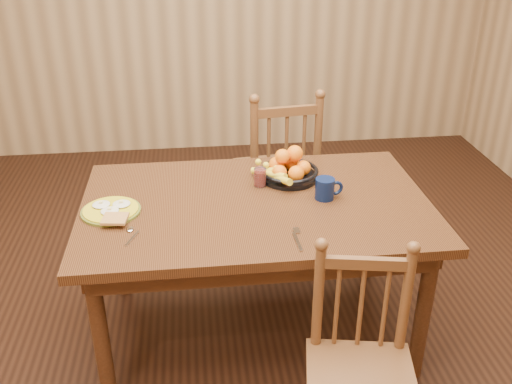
{
  "coord_description": "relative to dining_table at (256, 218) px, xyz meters",
  "views": [
    {
      "loc": [
        -0.27,
        -2.3,
        1.99
      ],
      "look_at": [
        0.0,
        0.0,
        0.8
      ],
      "focal_mm": 40.0,
      "sensor_mm": 36.0,
      "label": 1
    }
  ],
  "objects": [
    {
      "name": "room",
      "position": [
        0.0,
        0.0,
        0.68
      ],
      "size": [
        4.52,
        5.02,
        2.72
      ],
      "color": "black",
      "rests_on": "ground"
    },
    {
      "name": "fruit_bowl",
      "position": [
        0.19,
        0.22,
        0.14
      ],
      "size": [
        0.32,
        0.32,
        0.17
      ],
      "color": "black",
      "rests_on": "dining_table"
    },
    {
      "name": "spoon",
      "position": [
        -0.55,
        -0.22,
        0.09
      ],
      "size": [
        0.06,
        0.16,
        0.01
      ],
      "rotation": [
        0.0,
        0.0,
        -0.38
      ],
      "color": "silver",
      "rests_on": "dining_table"
    },
    {
      "name": "chair_near",
      "position": [
        0.3,
        -0.76,
        -0.24
      ],
      "size": [
        0.46,
        0.45,
        0.88
      ],
      "rotation": [
        0.0,
        0.0,
        -0.18
      ],
      "color": "#543319",
      "rests_on": "ground"
    },
    {
      "name": "coffee_mug",
      "position": [
        0.33,
        -0.0,
        0.14
      ],
      "size": [
        0.13,
        0.09,
        0.1
      ],
      "color": "black",
      "rests_on": "dining_table"
    },
    {
      "name": "breakfast_plate",
      "position": [
        -0.65,
        -0.03,
        0.1
      ],
      "size": [
        0.26,
        0.29,
        0.04
      ],
      "color": "#59601E",
      "rests_on": "dining_table"
    },
    {
      "name": "dining_table",
      "position": [
        0.0,
        0.0,
        0.0
      ],
      "size": [
        1.6,
        1.0,
        0.75
      ],
      "color": "black",
      "rests_on": "ground"
    },
    {
      "name": "fork",
      "position": [
        0.13,
        -0.34,
        0.09
      ],
      "size": [
        0.04,
        0.18,
        0.0
      ],
      "rotation": [
        0.0,
        0.0,
        0.05
      ],
      "color": "silver",
      "rests_on": "dining_table"
    },
    {
      "name": "chair_far",
      "position": [
        0.24,
        0.85,
        -0.17
      ],
      "size": [
        0.51,
        0.5,
        1.02
      ],
      "rotation": [
        0.0,
        0.0,
        3.26
      ],
      "color": "#543319",
      "rests_on": "ground"
    },
    {
      "name": "juice_glass",
      "position": [
        0.04,
        0.16,
        0.13
      ],
      "size": [
        0.06,
        0.06,
        0.09
      ],
      "color": "silver",
      "rests_on": "dining_table"
    }
  ]
}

